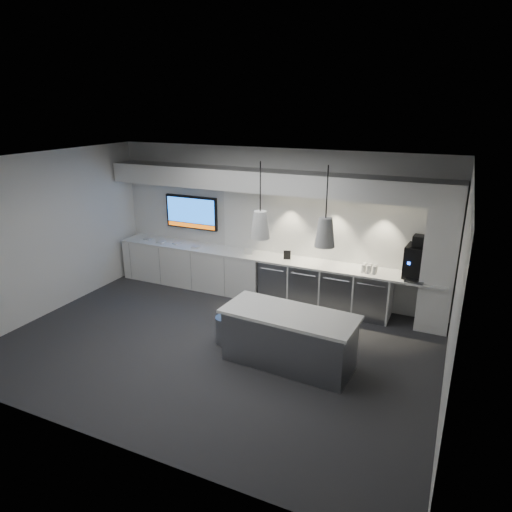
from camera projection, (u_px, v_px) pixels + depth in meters
The scene contains 28 objects.
floor at pixel (214, 346), 7.53m from camera, with size 7.00×7.00×0.00m, color #2B2B2D.
ceiling at pixel (208, 162), 6.57m from camera, with size 7.00×7.00×0.00m, color black.
wall_back at pixel (273, 223), 9.21m from camera, with size 7.00×7.00×0.00m, color silver.
wall_front at pixel (96, 329), 4.89m from camera, with size 7.00×7.00×0.00m, color silver.
wall_left at pixel (47, 235), 8.43m from camera, with size 7.00×7.00×0.00m, color silver.
wall_right at pixel (456, 298), 5.68m from camera, with size 7.00×7.00×0.00m, color silver.
back_counter at pixel (267, 257), 9.12m from camera, with size 6.80×0.65×0.04m, color white.
left_base_cabinets at pixel (193, 266), 9.96m from camera, with size 3.30×0.63×0.86m, color white.
fridge_unit_a at pixel (278, 280), 9.17m from camera, with size 0.60×0.61×0.85m, color gray.
fridge_unit_b at pixel (308, 285), 8.92m from camera, with size 0.60×0.61×0.85m, color gray.
fridge_unit_c at pixel (339, 290), 8.68m from camera, with size 0.60×0.61×0.85m, color gray.
fridge_unit_d at pixel (373, 296), 8.43m from camera, with size 0.60×0.61×0.85m, color gray.
backsplash at pixel (331, 228), 8.70m from camera, with size 4.60×0.03×1.30m, color white.
soffit at pixel (268, 181), 8.66m from camera, with size 6.90×0.60×0.40m, color white.
column at pixel (440, 258), 7.75m from camera, with size 0.55×0.55×2.60m, color white.
wall_tv at pixel (191, 212), 9.89m from camera, with size 1.25×0.07×0.72m.
island at pixel (289, 338), 6.89m from camera, with size 2.07×0.99×0.85m.
bin at pixel (226, 330), 7.56m from camera, with size 0.33×0.33×0.47m, color gray.
coffee_machine at pixel (418, 260), 7.92m from camera, with size 0.46×0.62×0.76m.
sign_black at pixel (287, 255), 8.91m from camera, with size 0.14×0.02×0.18m, color black.
sign_white at pixel (248, 251), 9.20m from camera, with size 0.18×0.02×0.14m, color white.
cup_cluster at pixel (369, 268), 8.23m from camera, with size 0.27×0.17×0.15m, color white, non-canonical shape.
tray_a at pixel (148, 239), 10.25m from camera, with size 0.16×0.16×0.03m, color #B8B8B8.
tray_b at pixel (161, 242), 10.02m from camera, with size 0.16×0.16×0.03m, color #B8B8B8.
tray_c at pixel (177, 243), 9.93m from camera, with size 0.16×0.16×0.03m, color #B8B8B8.
tray_d at pixel (196, 247), 9.67m from camera, with size 0.16×0.16×0.03m, color #B8B8B8.
pendant_left at pixel (260, 225), 6.53m from camera, with size 0.28×0.28×1.10m.
pendant_right at pixel (325, 232), 6.15m from camera, with size 0.28×0.28×1.10m.
Camera 1 is at (3.39, -5.78, 3.80)m, focal length 32.00 mm.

